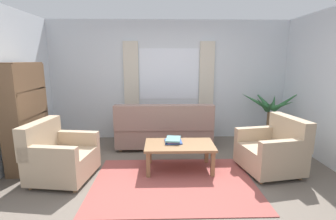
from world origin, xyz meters
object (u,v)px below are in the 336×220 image
Objects in this scene: book_stack_on_table at (173,140)px; bookshelf at (29,115)px; coffee_table at (179,147)px; armchair_left at (59,156)px; potted_plant at (268,119)px; armchair_right at (273,150)px; couch at (164,130)px.

bookshelf is (-2.36, 0.16, 0.41)m from book_stack_on_table.
coffee_table is 0.16m from book_stack_on_table.
armchair_left is 4.10m from potted_plant.
armchair_right is 2.93× the size of book_stack_on_table.
armchair_right is 0.56× the size of bookshelf.
potted_plant is at bearing 32.98° from coffee_table.
book_stack_on_table is (0.14, -1.00, 0.10)m from couch.
potted_plant is (3.79, 1.55, 0.17)m from armchair_left.
coffee_table is at bearing 102.21° from couch.
armchair_left is 0.80× the size of potted_plant.
potted_plant is 0.69× the size of bookshelf.
armchair_left is 3.29m from armchair_right.
bookshelf is (-0.65, 0.52, 0.52)m from armchair_left.
armchair_right is 0.88× the size of coffee_table.
couch is at bearing -134.77° from armchair_right.
potted_plant reaches higher than couch.
potted_plant is 4.57m from bookshelf.
coffee_table is (0.23, -1.09, 0.01)m from couch.
armchair_left is 0.98m from bookshelf.
armchair_right reaches higher than book_stack_on_table.
armchair_left is 2.85× the size of book_stack_on_table.
armchair_left is 0.97× the size of armchair_right.
armchair_left reaches higher than coffee_table.
armchair_left is at bearing -97.19° from armchair_right.
couch is 1.10× the size of bookshelf.
couch reaches higher than armchair_right.
armchair_right is 1.48m from coffee_table.
armchair_right is at bearing -3.76° from coffee_table.
bookshelf reaches higher than armchair_left.
coffee_table is at bearing -103.89° from armchair_right.
bookshelf is (-2.22, -0.83, 0.51)m from couch.
potted_plant is (2.08, 1.20, 0.05)m from book_stack_on_table.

